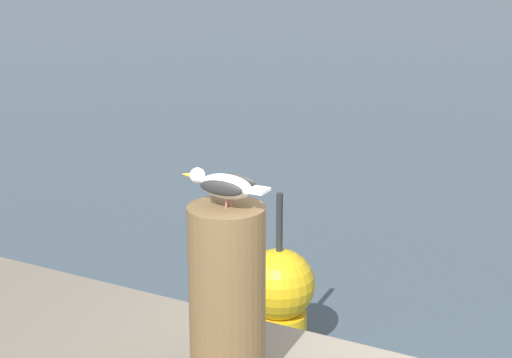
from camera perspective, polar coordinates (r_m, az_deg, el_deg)
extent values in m
cylinder|color=brown|center=(3.45, -1.99, -7.89)|extent=(0.32, 0.32, 0.76)
cylinder|color=#C66860|center=(3.32, -1.75, -1.57)|extent=(0.01, 0.01, 0.04)
cylinder|color=#C66860|center=(3.29, -2.06, -1.74)|extent=(0.01, 0.01, 0.04)
ellipsoid|color=white|center=(3.29, -2.07, -0.51)|extent=(0.23, 0.09, 0.10)
sphere|color=white|center=(3.35, -4.05, 0.25)|extent=(0.06, 0.06, 0.06)
cone|color=yellow|center=(3.37, -4.83, 0.31)|extent=(0.05, 0.02, 0.02)
cube|color=white|center=(3.22, 0.17, -0.78)|extent=(0.07, 0.08, 0.01)
ellipsoid|color=#282828|center=(3.33, -1.43, -0.12)|extent=(0.19, 0.03, 0.06)
ellipsoid|color=#282828|center=(3.23, -2.42, -0.63)|extent=(0.19, 0.03, 0.06)
cylinder|color=yellow|center=(6.63, 1.56, -10.51)|extent=(0.44, 0.44, 0.35)
sphere|color=yellow|center=(6.45, 1.58, -7.24)|extent=(0.56, 0.56, 0.56)
cylinder|color=#2D2D2D|center=(6.27, 1.62, -3.16)|extent=(0.05, 0.05, 0.50)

